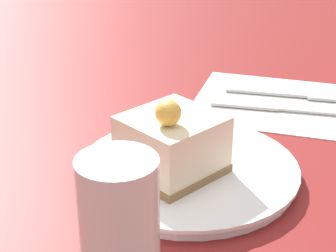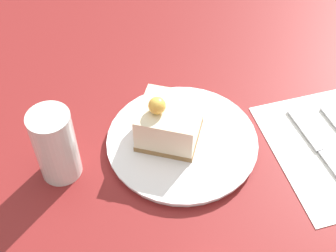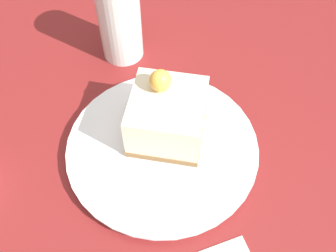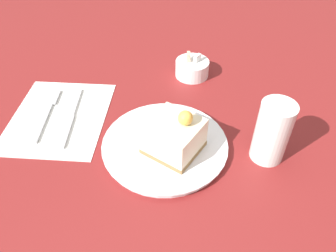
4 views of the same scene
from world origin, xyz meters
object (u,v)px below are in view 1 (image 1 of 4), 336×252
(drinking_glass, at_px, (120,231))
(knife, at_px, (266,107))
(plate, at_px, (186,172))
(cake_slice, at_px, (172,144))
(fork, at_px, (295,95))

(drinking_glass, bearing_deg, knife, -176.12)
(drinking_glass, bearing_deg, plate, -168.14)
(cake_slice, relative_size, fork, 0.69)
(fork, xyz_separation_m, knife, (0.07, -0.02, -0.00))
(cake_slice, bearing_deg, fork, -170.44)
(cake_slice, xyz_separation_m, knife, (-0.24, 0.02, -0.04))
(plate, relative_size, knife, 1.31)
(plate, bearing_deg, drinking_glass, 11.86)
(cake_slice, xyz_separation_m, drinking_glass, (0.17, 0.05, 0.01))
(fork, xyz_separation_m, drinking_glass, (0.47, 0.01, 0.06))
(cake_slice, relative_size, knife, 0.63)
(plate, height_order, knife, plate)
(cake_slice, relative_size, drinking_glass, 0.94)
(knife, bearing_deg, cake_slice, -21.61)
(plate, bearing_deg, cake_slice, -28.33)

